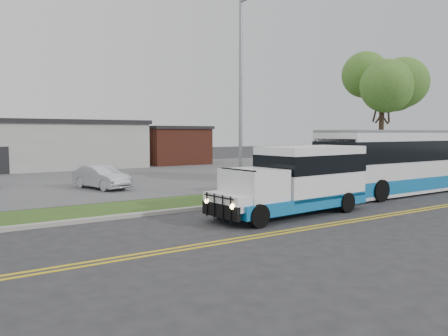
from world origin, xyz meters
TOP-DOWN VIEW (x-y plane):
  - ground at (0.00, 0.00)m, footprint 140.00×140.00m
  - lane_line_north at (0.00, -3.85)m, footprint 70.00×0.12m
  - lane_line_south at (0.00, -4.15)m, footprint 70.00×0.12m
  - curb at (0.00, 1.10)m, footprint 80.00×0.30m
  - verge at (0.00, 2.90)m, footprint 80.00×3.30m
  - parking_lot at (0.00, 17.00)m, footprint 80.00×25.00m
  - brick_wing at (10.50, 26.00)m, footprint 6.30×7.30m
  - tree_east at (14.00, 3.00)m, footprint 5.20×5.20m
  - streetlight_near at (3.00, 2.73)m, footprint 0.35×1.53m
  - shuttle_bus at (2.68, -1.75)m, footprint 7.18×2.83m
  - transit_bus at (12.15, -0.28)m, footprint 12.21×3.08m
  - parked_car_a at (-1.82, 9.48)m, footprint 2.44×4.22m

SIDE VIEW (x-z plane):
  - ground at x=0.00m, z-range 0.00..0.00m
  - lane_line_north at x=0.00m, z-range 0.00..0.01m
  - lane_line_south at x=0.00m, z-range 0.00..0.01m
  - verge at x=0.00m, z-range 0.00..0.10m
  - parking_lot at x=0.00m, z-range 0.00..0.10m
  - curb at x=0.00m, z-range 0.00..0.15m
  - parked_car_a at x=-1.82m, z-range 0.10..1.41m
  - shuttle_bus at x=2.68m, z-range 0.09..2.78m
  - transit_bus at x=12.15m, z-range 0.02..3.40m
  - brick_wing at x=10.50m, z-range 0.01..3.91m
  - streetlight_near at x=3.00m, z-range 0.48..9.98m
  - tree_east at x=14.00m, z-range 2.04..10.37m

